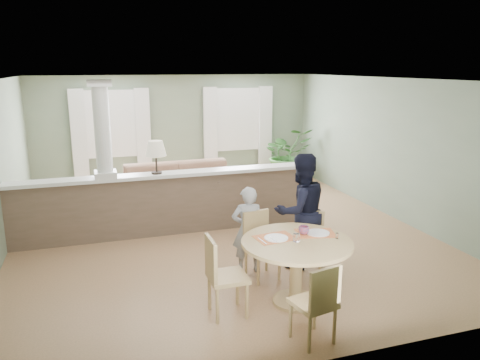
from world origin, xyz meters
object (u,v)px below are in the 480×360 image
object	(u,v)px
sofa	(180,185)
houseplant	(287,154)
man_person	(301,211)
chair_side	(221,273)
child_person	(248,230)
chair_far_boy	(260,241)
chair_far_man	(310,239)
chair_near	(318,301)
dining_table	(297,253)

from	to	relation	value
sofa	houseplant	size ratio (longest dim) A/B	2.13
man_person	chair_side	bearing A→B (deg)	27.39
houseplant	child_person	xyz separation A→B (m)	(-2.74, -4.93, -0.06)
houseplant	chair_far_boy	distance (m)	5.76
chair_far_man	man_person	xyz separation A→B (m)	(-0.05, 0.23, 0.36)
chair_side	man_person	xyz separation A→B (m)	(1.49, 1.02, 0.31)
chair_far_boy	chair_far_man	size ratio (longest dim) A/B	1.05
chair_far_boy	chair_far_man	world-z (taller)	chair_far_boy
chair_far_man	chair_side	size ratio (longest dim) A/B	0.90
chair_near	chair_side	world-z (taller)	chair_side
houseplant	child_person	size ratio (longest dim) A/B	1.10
chair_far_man	man_person	bearing A→B (deg)	131.12
man_person	chair_far_man	bearing A→B (deg)	95.14
chair_near	child_person	distance (m)	1.98
sofa	chair_far_boy	distance (m)	3.89
sofa	chair_near	xyz separation A→B (m)	(0.39, -5.64, 0.07)
child_person	man_person	world-z (taller)	man_person
chair_side	chair_far_boy	bearing A→B (deg)	-42.97
sofa	chair_side	bearing A→B (deg)	-96.26
houseplant	chair_side	bearing A→B (deg)	-119.80
chair_far_boy	dining_table	bearing A→B (deg)	-89.92
chair_far_man	chair_side	bearing A→B (deg)	-123.90
chair_near	chair_side	bearing A→B (deg)	-59.84
sofa	man_person	size ratio (longest dim) A/B	1.73
chair_near	child_person	bearing A→B (deg)	-98.62
chair_far_man	chair_side	xyz separation A→B (m)	(-1.54, -0.79, 0.05)
chair_far_man	man_person	size ratio (longest dim) A/B	0.52
chair_far_boy	chair_near	size ratio (longest dim) A/B	1.02
sofa	dining_table	distance (m)	4.77
child_person	chair_side	bearing A→B (deg)	66.60
chair_side	chair_far_man	bearing A→B (deg)	-63.10
dining_table	chair_far_boy	distance (m)	0.89
dining_table	chair_far_boy	size ratio (longest dim) A/B	1.46
dining_table	chair_near	size ratio (longest dim) A/B	1.49
houseplant	dining_table	size ratio (longest dim) A/B	1.02
sofa	chair_near	world-z (taller)	chair_near
houseplant	chair_side	distance (m)	6.92
sofa	chair_side	xyz separation A→B (m)	(-0.41, -4.75, 0.11)
dining_table	chair_far_man	xyz separation A→B (m)	(0.57, 0.78, -0.17)
chair_far_boy	chair_side	size ratio (longest dim) A/B	0.95
houseplant	dining_table	xyz separation A→B (m)	(-2.47, -5.99, -0.04)
chair_far_man	child_person	size ratio (longest dim) A/B	0.70
houseplant	chair_far_man	size ratio (longest dim) A/B	1.56
chair_side	child_person	size ratio (longest dim) A/B	0.78
dining_table	child_person	bearing A→B (deg)	104.67
dining_table	sofa	bearing A→B (deg)	96.73
dining_table	man_person	distance (m)	1.15
houseplant	dining_table	bearing A→B (deg)	-112.37
houseplant	chair_far_man	distance (m)	5.55
dining_table	chair_side	size ratio (longest dim) A/B	1.39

